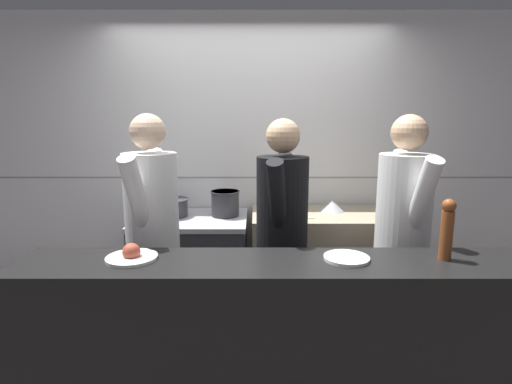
{
  "coord_description": "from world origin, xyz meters",
  "views": [
    {
      "loc": [
        0.06,
        -2.32,
        1.71
      ],
      "look_at": [
        0.06,
        0.6,
        1.15
      ],
      "focal_mm": 28.0,
      "sensor_mm": 36.0,
      "label": 1
    }
  ],
  "objects_px": {
    "pepper_mill": "(447,228)",
    "chef_line": "(402,232)",
    "plated_dish_appetiser": "(347,258)",
    "oven_range": "(193,266)",
    "chef_sous": "(282,231)",
    "chef_head_cook": "(153,230)",
    "chefs_knife": "(290,216)",
    "mixing_bowl_steel": "(332,206)",
    "sauce_pot": "(225,203)",
    "stock_pot": "(171,207)",
    "plated_dish_main": "(132,255)"
  },
  "relations": [
    {
      "from": "plated_dish_appetiser",
      "to": "pepper_mill",
      "type": "height_order",
      "value": "pepper_mill"
    },
    {
      "from": "chefs_knife",
      "to": "chef_line",
      "type": "distance_m",
      "value": 0.94
    },
    {
      "from": "chefs_knife",
      "to": "chef_line",
      "type": "xyz_separation_m",
      "value": [
        0.69,
        -0.64,
        0.05
      ]
    },
    {
      "from": "oven_range",
      "to": "plated_dish_appetiser",
      "type": "distance_m",
      "value": 1.71
    },
    {
      "from": "chefs_knife",
      "to": "mixing_bowl_steel",
      "type": "bearing_deg",
      "value": 25.18
    },
    {
      "from": "chef_sous",
      "to": "chef_line",
      "type": "distance_m",
      "value": 0.79
    },
    {
      "from": "plated_dish_main",
      "to": "oven_range",
      "type": "bearing_deg",
      "value": 85.03
    },
    {
      "from": "plated_dish_main",
      "to": "pepper_mill",
      "type": "relative_size",
      "value": 0.82
    },
    {
      "from": "chefs_knife",
      "to": "plated_dish_main",
      "type": "bearing_deg",
      "value": -128.75
    },
    {
      "from": "mixing_bowl_steel",
      "to": "chef_head_cook",
      "type": "distance_m",
      "value": 1.56
    },
    {
      "from": "stock_pot",
      "to": "plated_dish_main",
      "type": "relative_size",
      "value": 1.12
    },
    {
      "from": "pepper_mill",
      "to": "chef_head_cook",
      "type": "distance_m",
      "value": 1.78
    },
    {
      "from": "chef_line",
      "to": "chefs_knife",
      "type": "bearing_deg",
      "value": 131.28
    },
    {
      "from": "sauce_pot",
      "to": "chef_line",
      "type": "height_order",
      "value": "chef_line"
    },
    {
      "from": "pepper_mill",
      "to": "chef_line",
      "type": "relative_size",
      "value": 0.19
    },
    {
      "from": "plated_dish_appetiser",
      "to": "chef_line",
      "type": "relative_size",
      "value": 0.14
    },
    {
      "from": "stock_pot",
      "to": "chef_sous",
      "type": "xyz_separation_m",
      "value": [
        0.9,
        -0.72,
        -0.0
      ]
    },
    {
      "from": "plated_dish_main",
      "to": "plated_dish_appetiser",
      "type": "xyz_separation_m",
      "value": [
        1.14,
        -0.0,
        -0.01
      ]
    },
    {
      "from": "oven_range",
      "to": "sauce_pot",
      "type": "height_order",
      "value": "sauce_pot"
    },
    {
      "from": "chefs_knife",
      "to": "chef_sous",
      "type": "xyz_separation_m",
      "value": [
        -0.1,
        -0.58,
        0.04
      ]
    },
    {
      "from": "oven_range",
      "to": "chefs_knife",
      "type": "bearing_deg",
      "value": -6.87
    },
    {
      "from": "chef_line",
      "to": "stock_pot",
      "type": "bearing_deg",
      "value": 149.28
    },
    {
      "from": "oven_range",
      "to": "plated_dish_appetiser",
      "type": "height_order",
      "value": "plated_dish_appetiser"
    },
    {
      "from": "sauce_pot",
      "to": "chef_line",
      "type": "distance_m",
      "value": 1.46
    },
    {
      "from": "plated_dish_appetiser",
      "to": "chef_sous",
      "type": "height_order",
      "value": "chef_sous"
    },
    {
      "from": "stock_pot",
      "to": "pepper_mill",
      "type": "bearing_deg",
      "value": -37.14
    },
    {
      "from": "oven_range",
      "to": "stock_pot",
      "type": "height_order",
      "value": "stock_pot"
    },
    {
      "from": "chef_line",
      "to": "chef_sous",
      "type": "bearing_deg",
      "value": 169.47
    },
    {
      "from": "plated_dish_main",
      "to": "chef_sous",
      "type": "height_order",
      "value": "chef_sous"
    },
    {
      "from": "oven_range",
      "to": "plated_dish_appetiser",
      "type": "relative_size",
      "value": 3.9
    },
    {
      "from": "mixing_bowl_steel",
      "to": "chef_sous",
      "type": "height_order",
      "value": "chef_sous"
    },
    {
      "from": "plated_dish_appetiser",
      "to": "oven_range",
      "type": "bearing_deg",
      "value": 129.07
    },
    {
      "from": "plated_dish_appetiser",
      "to": "chef_head_cook",
      "type": "bearing_deg",
      "value": 154.55
    },
    {
      "from": "stock_pot",
      "to": "plated_dish_appetiser",
      "type": "xyz_separation_m",
      "value": [
        1.21,
        -1.31,
        0.02
      ]
    },
    {
      "from": "pepper_mill",
      "to": "chef_line",
      "type": "xyz_separation_m",
      "value": [
        -0.03,
        0.52,
        -0.17
      ]
    },
    {
      "from": "chef_head_cook",
      "to": "chef_line",
      "type": "relative_size",
      "value": 1.0
    },
    {
      "from": "mixing_bowl_steel",
      "to": "chef_head_cook",
      "type": "relative_size",
      "value": 0.12
    },
    {
      "from": "stock_pot",
      "to": "chef_head_cook",
      "type": "distance_m",
      "value": 0.76
    },
    {
      "from": "sauce_pot",
      "to": "pepper_mill",
      "type": "height_order",
      "value": "pepper_mill"
    },
    {
      "from": "chefs_knife",
      "to": "chef_line",
      "type": "relative_size",
      "value": 0.19
    },
    {
      "from": "chefs_knife",
      "to": "plated_dish_main",
      "type": "xyz_separation_m",
      "value": [
        -0.93,
        -1.16,
        0.08
      ]
    },
    {
      "from": "stock_pot",
      "to": "chef_line",
      "type": "distance_m",
      "value": 1.86
    },
    {
      "from": "stock_pot",
      "to": "chef_sous",
      "type": "relative_size",
      "value": 0.18
    },
    {
      "from": "plated_dish_main",
      "to": "plated_dish_appetiser",
      "type": "height_order",
      "value": "plated_dish_main"
    },
    {
      "from": "chef_head_cook",
      "to": "chef_sous",
      "type": "height_order",
      "value": "chef_head_cook"
    },
    {
      "from": "stock_pot",
      "to": "pepper_mill",
      "type": "height_order",
      "value": "pepper_mill"
    },
    {
      "from": "pepper_mill",
      "to": "plated_dish_appetiser",
      "type": "bearing_deg",
      "value": -179.43
    },
    {
      "from": "stock_pot",
      "to": "chefs_knife",
      "type": "distance_m",
      "value": 1.01
    },
    {
      "from": "oven_range",
      "to": "plated_dish_main",
      "type": "height_order",
      "value": "plated_dish_main"
    },
    {
      "from": "sauce_pot",
      "to": "stock_pot",
      "type": "bearing_deg",
      "value": -178.61
    }
  ]
}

